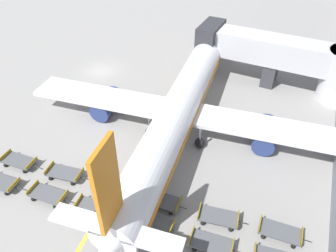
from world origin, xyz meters
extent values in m
plane|color=gray|center=(0.00, 0.00, 0.00)|extent=(500.00, 500.00, 0.00)
cube|color=silver|center=(21.67, 6.03, 4.56)|extent=(16.82, 4.09, 3.15)
cube|color=#2D2D33|center=(13.33, 6.39, 4.56)|extent=(2.62, 5.16, 3.78)
cube|color=#38383D|center=(21.67, 6.03, 1.49)|extent=(1.73, 3.10, 2.98)
cylinder|color=white|center=(14.53, -5.93, 3.08)|extent=(6.91, 35.54, 3.51)
sphere|color=white|center=(12.82, 11.67, 3.08)|extent=(3.33, 3.33, 3.33)
cone|color=white|center=(16.24, -23.53, 3.08)|extent=(3.72, 4.51, 3.33)
cube|color=orange|center=(16.17, -22.87, 7.94)|extent=(0.53, 2.65, 6.21)
cube|color=white|center=(16.17, -22.80, 3.61)|extent=(9.37, 2.35, 0.24)
cube|color=white|center=(14.66, -7.33, 2.29)|extent=(33.30, 6.84, 0.44)
cylinder|color=navy|center=(23.29, -6.09, 1.15)|extent=(2.59, 4.39, 2.20)
cylinder|color=navy|center=(5.96, -7.78, 1.15)|extent=(2.59, 4.39, 2.20)
cube|color=orange|center=(14.53, -5.93, 2.47)|extent=(6.64, 32.03, 0.63)
cylinder|color=#56565B|center=(13.47, 4.99, 1.36)|extent=(0.24, 0.24, 1.69)
sphere|color=black|center=(13.47, 4.99, 0.52)|extent=(1.03, 1.03, 1.03)
cylinder|color=#56565B|center=(17.51, -9.19, 1.36)|extent=(0.24, 0.24, 1.69)
sphere|color=black|center=(17.51, -9.19, 0.52)|extent=(1.03, 1.03, 1.03)
cylinder|color=#56565B|center=(12.23, -9.70, 1.36)|extent=(0.24, 0.24, 1.69)
sphere|color=black|center=(12.23, -9.70, 0.52)|extent=(1.03, 1.03, 1.03)
cube|color=#515459|center=(3.13, -21.01, 0.55)|extent=(3.24, 1.79, 0.10)
cube|color=olive|center=(4.65, -20.91, 0.76)|extent=(0.19, 1.58, 0.32)
cube|color=#333338|center=(5.04, -20.88, 0.43)|extent=(0.70, 0.11, 0.06)
sphere|color=black|center=(4.27, -21.61, 0.18)|extent=(0.36, 0.36, 0.36)
sphere|color=black|center=(4.18, -20.27, 0.18)|extent=(0.36, 0.36, 0.36)
cube|color=#515459|center=(7.86, -20.45, 0.55)|extent=(3.22, 1.74, 0.10)
cube|color=olive|center=(9.39, -20.37, 0.76)|extent=(0.16, 1.58, 0.32)
cube|color=olive|center=(6.33, -20.53, 0.76)|extent=(0.16, 1.58, 0.32)
cube|color=#333338|center=(9.78, -20.35, 0.43)|extent=(0.70, 0.10, 0.06)
sphere|color=black|center=(9.00, -21.07, 0.18)|extent=(0.36, 0.36, 0.36)
sphere|color=black|center=(8.93, -19.72, 0.18)|extent=(0.36, 0.36, 0.36)
sphere|color=black|center=(6.80, -21.18, 0.18)|extent=(0.36, 0.36, 0.36)
sphere|color=black|center=(6.73, -19.84, 0.18)|extent=(0.36, 0.36, 0.36)
cube|color=#515459|center=(12.30, -20.05, 0.55)|extent=(3.31, 1.94, 0.10)
cube|color=olive|center=(13.82, -19.87, 0.76)|extent=(0.27, 1.58, 0.32)
cube|color=olive|center=(10.77, -20.23, 0.76)|extent=(0.27, 1.58, 0.32)
cube|color=#333338|center=(14.21, -19.83, 0.43)|extent=(0.70, 0.14, 0.06)
sphere|color=black|center=(13.47, -20.59, 0.18)|extent=(0.36, 0.36, 0.36)
sphere|color=black|center=(13.31, -19.26, 0.18)|extent=(0.36, 0.36, 0.36)
sphere|color=black|center=(11.28, -20.85, 0.18)|extent=(0.36, 0.36, 0.36)
sphere|color=black|center=(11.12, -19.52, 0.18)|extent=(0.36, 0.36, 0.36)
cube|color=#515459|center=(17.26, -19.51, 0.55)|extent=(3.23, 1.75, 0.10)
cube|color=olive|center=(18.79, -19.42, 0.76)|extent=(0.17, 1.58, 0.32)
cube|color=olive|center=(15.73, -19.59, 0.76)|extent=(0.17, 1.58, 0.32)
cube|color=#333338|center=(19.18, -19.40, 0.43)|extent=(0.70, 0.10, 0.06)
sphere|color=black|center=(18.40, -20.12, 0.18)|extent=(0.36, 0.36, 0.36)
sphere|color=black|center=(18.32, -18.78, 0.18)|extent=(0.36, 0.36, 0.36)
sphere|color=black|center=(16.20, -20.24, 0.18)|extent=(0.36, 0.36, 0.36)
sphere|color=black|center=(16.13, -18.90, 0.18)|extent=(0.36, 0.36, 0.36)
cube|color=#515459|center=(21.93, -19.37, 0.55)|extent=(3.26, 1.82, 0.10)
cube|color=olive|center=(23.46, -19.26, 0.76)|extent=(0.20, 1.58, 0.32)
cube|color=olive|center=(20.40, -19.49, 0.76)|extent=(0.20, 1.58, 0.32)
cube|color=#333338|center=(23.85, -19.23, 0.43)|extent=(0.70, 0.11, 0.06)
sphere|color=black|center=(22.98, -18.62, 0.18)|extent=(0.36, 0.36, 0.36)
sphere|color=black|center=(20.89, -20.13, 0.18)|extent=(0.36, 0.36, 0.36)
sphere|color=black|center=(20.78, -18.79, 0.18)|extent=(0.36, 0.36, 0.36)
cube|color=olive|center=(25.02, -18.95, 0.76)|extent=(0.26, 1.58, 0.32)
sphere|color=black|center=(25.37, -18.23, 0.18)|extent=(0.36, 0.36, 0.36)
cube|color=#515459|center=(2.72, -18.35, 0.55)|extent=(3.22, 1.73, 0.10)
cube|color=olive|center=(4.26, -18.28, 0.76)|extent=(0.15, 1.58, 0.32)
cube|color=olive|center=(1.19, -18.42, 0.76)|extent=(0.15, 1.58, 0.32)
cube|color=#333338|center=(4.65, -18.26, 0.43)|extent=(0.70, 0.09, 0.06)
sphere|color=black|center=(3.86, -18.97, 0.18)|extent=(0.36, 0.36, 0.36)
sphere|color=black|center=(3.79, -17.63, 0.18)|extent=(0.36, 0.36, 0.36)
sphere|color=black|center=(1.66, -19.07, 0.18)|extent=(0.36, 0.36, 0.36)
sphere|color=black|center=(1.59, -17.73, 0.18)|extent=(0.36, 0.36, 0.36)
cube|color=#515459|center=(7.63, -17.91, 0.55)|extent=(3.32, 1.97, 0.10)
cube|color=olive|center=(9.15, -17.71, 0.76)|extent=(0.28, 1.58, 0.32)
cube|color=olive|center=(6.11, -18.10, 0.76)|extent=(0.28, 1.58, 0.32)
cube|color=#333338|center=(9.54, -17.66, 0.43)|extent=(0.70, 0.15, 0.06)
sphere|color=black|center=(8.81, -18.43, 0.18)|extent=(0.36, 0.36, 0.36)
sphere|color=black|center=(8.64, -17.10, 0.18)|extent=(0.36, 0.36, 0.36)
sphere|color=black|center=(6.63, -18.71, 0.18)|extent=(0.36, 0.36, 0.36)
sphere|color=black|center=(6.45, -17.38, 0.18)|extent=(0.36, 0.36, 0.36)
cube|color=#515459|center=(12.26, -17.53, 0.55)|extent=(3.30, 1.93, 0.10)
cube|color=olive|center=(13.78, -17.36, 0.76)|extent=(0.26, 1.58, 0.32)
cube|color=olive|center=(10.73, -17.70, 0.76)|extent=(0.26, 1.58, 0.32)
cube|color=#333338|center=(14.17, -17.31, 0.43)|extent=(0.70, 0.14, 0.06)
sphere|color=black|center=(13.43, -18.07, 0.18)|extent=(0.36, 0.36, 0.36)
sphere|color=black|center=(13.27, -16.74, 0.18)|extent=(0.36, 0.36, 0.36)
sphere|color=black|center=(11.24, -18.32, 0.18)|extent=(0.36, 0.36, 0.36)
sphere|color=black|center=(11.09, -16.99, 0.18)|extent=(0.36, 0.36, 0.36)
cube|color=#515459|center=(16.95, -17.25, 0.55)|extent=(3.21, 1.72, 0.10)
cube|color=olive|center=(18.48, -17.18, 0.76)|extent=(0.15, 1.58, 0.32)
cube|color=olive|center=(15.41, -17.32, 0.76)|extent=(0.15, 1.58, 0.32)
cube|color=#333338|center=(18.87, -17.17, 0.43)|extent=(0.70, 0.09, 0.06)
sphere|color=black|center=(18.08, -17.87, 0.18)|extent=(0.36, 0.36, 0.36)
sphere|color=black|center=(18.01, -16.53, 0.18)|extent=(0.36, 0.36, 0.36)
sphere|color=black|center=(15.88, -17.97, 0.18)|extent=(0.36, 0.36, 0.36)
sphere|color=black|center=(15.82, -16.63, 0.18)|extent=(0.36, 0.36, 0.36)
cube|color=#515459|center=(21.73, -16.92, 0.55)|extent=(3.34, 2.01, 0.10)
cube|color=olive|center=(23.25, -16.70, 0.76)|extent=(0.30, 1.58, 0.32)
cube|color=olive|center=(20.22, -17.14, 0.76)|extent=(0.30, 1.58, 0.32)
cube|color=#333338|center=(23.63, -16.64, 0.43)|extent=(0.70, 0.16, 0.06)
sphere|color=black|center=(22.92, -17.43, 0.18)|extent=(0.36, 0.36, 0.36)
sphere|color=black|center=(22.73, -16.10, 0.18)|extent=(0.36, 0.36, 0.36)
sphere|color=black|center=(20.74, -17.74, 0.18)|extent=(0.36, 0.36, 0.36)
sphere|color=black|center=(20.55, -16.41, 0.18)|extent=(0.36, 0.36, 0.36)
cube|color=#515459|center=(26.43, -16.35, 0.55)|extent=(3.20, 1.69, 0.10)
cube|color=olive|center=(27.96, -16.30, 0.76)|extent=(0.13, 1.58, 0.32)
cube|color=olive|center=(24.89, -16.41, 0.76)|extent=(0.13, 1.58, 0.32)
cube|color=#333338|center=(28.35, -16.29, 0.43)|extent=(0.70, 0.08, 0.06)
sphere|color=black|center=(27.55, -16.99, 0.18)|extent=(0.36, 0.36, 0.36)
sphere|color=black|center=(27.50, -15.64, 0.18)|extent=(0.36, 0.36, 0.36)
sphere|color=black|center=(25.35, -17.06, 0.18)|extent=(0.36, 0.36, 0.36)
sphere|color=black|center=(25.30, -15.72, 0.18)|extent=(0.36, 0.36, 0.36)
cube|color=yellow|center=(12.15, -14.77, 0.00)|extent=(3.83, 36.41, 0.01)
camera|label=1|loc=(24.29, -32.88, 22.35)|focal=35.00mm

